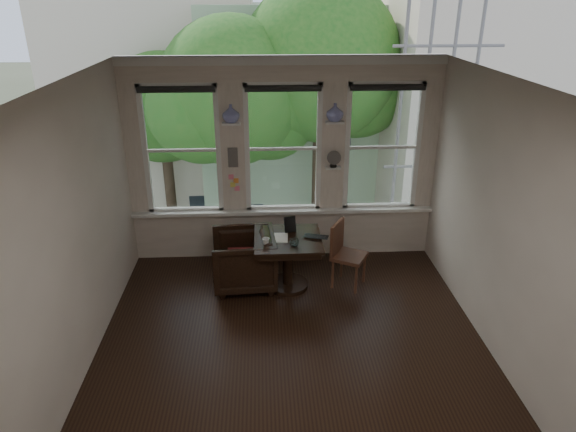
{
  "coord_description": "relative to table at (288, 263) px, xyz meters",
  "views": [
    {
      "loc": [
        -0.31,
        -4.95,
        3.76
      ],
      "look_at": [
        0.0,
        0.9,
        1.22
      ],
      "focal_mm": 32.0,
      "sensor_mm": 36.0,
      "label": 1
    }
  ],
  "objects": [
    {
      "name": "window_center",
      "position": [
        -0.02,
        1.02,
        1.32
      ],
      "size": [
        1.1,
        0.12,
        1.9
      ],
      "primitive_type": null,
      "color": "white",
      "rests_on": "ground"
    },
    {
      "name": "vase_right",
      "position": [
        0.71,
        0.92,
        1.86
      ],
      "size": [
        0.24,
        0.24,
        0.25
      ],
      "primitive_type": "imported",
      "color": "white",
      "rests_on": "shelf_right"
    },
    {
      "name": "sticky_notes",
      "position": [
        -0.74,
        0.96,
        0.88
      ],
      "size": [
        0.16,
        0.01,
        0.24
      ],
      "primitive_type": null,
      "color": "pink",
      "rests_on": "ground"
    },
    {
      "name": "drinking_glass",
      "position": [
        0.07,
        -0.24,
        0.42
      ],
      "size": [
        0.15,
        0.15,
        0.1
      ],
      "primitive_type": "imported",
      "rotation": [
        0.0,
        0.0,
        -0.26
      ],
      "color": "white",
      "rests_on": "table"
    },
    {
      "name": "window_right",
      "position": [
        1.43,
        1.02,
        1.32
      ],
      "size": [
        1.1,
        0.12,
        1.9
      ],
      "primitive_type": null,
      "color": "white",
      "rests_on": "ground"
    },
    {
      "name": "side_chair_right",
      "position": [
        0.84,
        0.0,
        0.09
      ],
      "size": [
        0.57,
        0.57,
        0.92
      ],
      "primitive_type": null,
      "rotation": [
        0.0,
        0.0,
        1.06
      ],
      "color": "#49291A",
      "rests_on": "ground"
    },
    {
      "name": "papers",
      "position": [
        -0.11,
        0.02,
        0.38
      ],
      "size": [
        0.24,
        0.31,
        0.0
      ],
      "primitive_type": "cube",
      "rotation": [
        0.0,
        0.0,
        -0.06
      ],
      "color": "silver",
      "rests_on": "table"
    },
    {
      "name": "intercom",
      "position": [
        -0.74,
        0.95,
        1.23
      ],
      "size": [
        0.14,
        0.06,
        0.28
      ],
      "primitive_type": "cube",
      "color": "#59544F",
      "rests_on": "ground"
    },
    {
      "name": "wall_right",
      "position": [
        2.23,
        -1.23,
        1.12
      ],
      "size": [
        0.0,
        4.5,
        4.5
      ],
      "primitive_type": "plane",
      "rotation": [
        1.57,
        0.0,
        -1.57
      ],
      "color": "silver",
      "rests_on": "ground"
    },
    {
      "name": "ceiling",
      "position": [
        -0.02,
        -1.23,
        2.62
      ],
      "size": [
        4.5,
        4.5,
        0.0
      ],
      "primitive_type": "plane",
      "rotation": [
        3.14,
        0.0,
        0.0
      ],
      "color": "silver",
      "rests_on": "ground"
    },
    {
      "name": "armchair_left",
      "position": [
        -0.61,
        0.08,
        0.02
      ],
      "size": [
        0.92,
        0.9,
        0.79
      ],
      "primitive_type": "imported",
      "rotation": [
        0.0,
        0.0,
        -1.5
      ],
      "color": "black",
      "rests_on": "ground"
    },
    {
      "name": "laptop",
      "position": [
        0.36,
        -0.06,
        0.39
      ],
      "size": [
        0.38,
        0.3,
        0.03
      ],
      "primitive_type": "imported",
      "rotation": [
        0.0,
        0.0,
        -0.29
      ],
      "color": "black",
      "rests_on": "table"
    },
    {
      "name": "cushion_red",
      "position": [
        -0.61,
        0.08,
        0.08
      ],
      "size": [
        0.45,
        0.45,
        0.06
      ],
      "primitive_type": "cube",
      "color": "maroon",
      "rests_on": "armchair_left"
    },
    {
      "name": "wall_left",
      "position": [
        -2.27,
        -1.23,
        1.12
      ],
      "size": [
        0.0,
        4.5,
        4.5
      ],
      "primitive_type": "plane",
      "rotation": [
        1.57,
        0.0,
        1.57
      ],
      "color": "silver",
      "rests_on": "ground"
    },
    {
      "name": "vase_left",
      "position": [
        -0.74,
        0.92,
        1.86
      ],
      "size": [
        0.24,
        0.24,
        0.25
      ],
      "primitive_type": "imported",
      "color": "white",
      "rests_on": "shelf_left"
    },
    {
      "name": "desk_fan",
      "position": [
        0.71,
        0.9,
        1.16
      ],
      "size": [
        0.2,
        0.2,
        0.24
      ],
      "primitive_type": null,
      "color": "#59544F",
      "rests_on": "ground"
    },
    {
      "name": "wall_back",
      "position": [
        -0.02,
        1.02,
        1.12
      ],
      "size": [
        4.5,
        0.0,
        4.5
      ],
      "primitive_type": "plane",
      "rotation": [
        1.57,
        0.0,
        0.0
      ],
      "color": "silver",
      "rests_on": "ground"
    },
    {
      "name": "tablet",
      "position": [
        0.04,
        0.2,
        0.48
      ],
      "size": [
        0.17,
        0.11,
        0.22
      ],
      "primitive_type": "cube",
      "rotation": [
        -0.26,
        0.0,
        0.26
      ],
      "color": "black",
      "rests_on": "table"
    },
    {
      "name": "mug",
      "position": [
        -0.3,
        -0.17,
        0.42
      ],
      "size": [
        0.12,
        0.12,
        0.09
      ],
      "primitive_type": "imported",
      "rotation": [
        0.0,
        0.0,
        0.27
      ],
      "color": "white",
      "rests_on": "table"
    },
    {
      "name": "table",
      "position": [
        0.0,
        0.0,
        0.0
      ],
      "size": [
        0.9,
        0.9,
        0.75
      ],
      "primitive_type": null,
      "color": "black",
      "rests_on": "ground"
    },
    {
      "name": "ground",
      "position": [
        -0.02,
        -1.23,
        -0.38
      ],
      "size": [
        4.5,
        4.5,
        0.0
      ],
      "primitive_type": "plane",
      "color": "black",
      "rests_on": "ground"
    },
    {
      "name": "shelf_right",
      "position": [
        0.71,
        0.92,
        1.73
      ],
      "size": [
        0.26,
        0.16,
        0.03
      ],
      "primitive_type": "cube",
      "color": "white",
      "rests_on": "ground"
    },
    {
      "name": "wall_front",
      "position": [
        -0.02,
        -3.48,
        1.12
      ],
      "size": [
        4.5,
        0.0,
        4.5
      ],
      "primitive_type": "plane",
      "rotation": [
        -1.57,
        0.0,
        0.0
      ],
      "color": "silver",
      "rests_on": "ground"
    },
    {
      "name": "window_left",
      "position": [
        -1.47,
        1.02,
        1.32
      ],
      "size": [
        1.1,
        0.12,
        1.9
      ],
      "primitive_type": null,
      "color": "white",
      "rests_on": "ground"
    },
    {
      "name": "shelf_left",
      "position": [
        -0.74,
        0.92,
        1.73
      ],
      "size": [
        0.26,
        0.16,
        0.03
      ],
      "primitive_type": "cube",
      "color": "white",
      "rests_on": "ground"
    }
  ]
}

